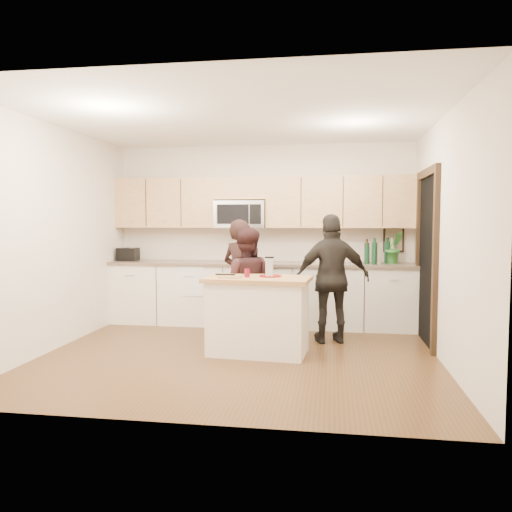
# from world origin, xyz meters

# --- Properties ---
(floor) EXTENTS (4.50, 4.50, 0.00)m
(floor) POSITION_xyz_m (0.00, 0.00, 0.00)
(floor) COLOR #53341C
(floor) RESTS_ON ground
(room_shell) EXTENTS (4.52, 4.02, 2.71)m
(room_shell) POSITION_xyz_m (0.00, 0.00, 1.73)
(room_shell) COLOR beige
(room_shell) RESTS_ON ground
(back_cabinetry) EXTENTS (4.50, 0.66, 0.94)m
(back_cabinetry) POSITION_xyz_m (0.00, 1.69, 0.47)
(back_cabinetry) COLOR white
(back_cabinetry) RESTS_ON ground
(upper_cabinetry) EXTENTS (4.50, 0.33, 0.75)m
(upper_cabinetry) POSITION_xyz_m (0.03, 1.83, 1.84)
(upper_cabinetry) COLOR tan
(upper_cabinetry) RESTS_ON ground
(microwave) EXTENTS (0.76, 0.41, 0.40)m
(microwave) POSITION_xyz_m (-0.31, 1.80, 1.65)
(microwave) COLOR silver
(microwave) RESTS_ON ground
(doorway) EXTENTS (0.06, 1.25, 2.20)m
(doorway) POSITION_xyz_m (2.23, 0.90, 1.16)
(doorway) COLOR black
(doorway) RESTS_ON ground
(framed_picture) EXTENTS (0.30, 0.03, 0.38)m
(framed_picture) POSITION_xyz_m (1.95, 1.98, 1.28)
(framed_picture) COLOR black
(framed_picture) RESTS_ON ground
(dish_towel) EXTENTS (0.34, 0.60, 0.48)m
(dish_towel) POSITION_xyz_m (-0.95, 1.50, 0.80)
(dish_towel) COLOR white
(dish_towel) RESTS_ON ground
(island) EXTENTS (1.25, 0.79, 0.90)m
(island) POSITION_xyz_m (0.21, 0.10, 0.45)
(island) COLOR white
(island) RESTS_ON ground
(red_plate) EXTENTS (0.26, 0.26, 0.02)m
(red_plate) POSITION_xyz_m (0.34, 0.17, 0.91)
(red_plate) COLOR maroon
(red_plate) RESTS_ON island
(box_grater) EXTENTS (0.10, 0.06, 0.22)m
(box_grater) POSITION_xyz_m (0.34, 0.08, 1.03)
(box_grater) COLOR silver
(box_grater) RESTS_ON red_plate
(drink_glass) EXTENTS (0.06, 0.06, 0.10)m
(drink_glass) POSITION_xyz_m (0.08, 0.07, 0.95)
(drink_glass) COLOR maroon
(drink_glass) RESTS_ON island
(cutting_board) EXTENTS (0.25, 0.21, 0.02)m
(cutting_board) POSITION_xyz_m (-0.10, -0.02, 0.91)
(cutting_board) COLOR #AC8448
(cutting_board) RESTS_ON island
(tongs) EXTENTS (0.23, 0.05, 0.02)m
(tongs) POSITION_xyz_m (-0.18, 0.09, 0.92)
(tongs) COLOR black
(tongs) RESTS_ON cutting_board
(knife) EXTENTS (0.20, 0.04, 0.01)m
(knife) POSITION_xyz_m (-0.12, -0.11, 0.92)
(knife) COLOR silver
(knife) RESTS_ON cutting_board
(toaster) EXTENTS (0.30, 0.23, 0.20)m
(toaster) POSITION_xyz_m (-2.05, 1.67, 1.04)
(toaster) COLOR black
(toaster) RESTS_ON back_cabinetry
(bottle_cluster) EXTENTS (0.44, 0.37, 0.37)m
(bottle_cluster) POSITION_xyz_m (1.71, 1.71, 1.11)
(bottle_cluster) COLOR #10321C
(bottle_cluster) RESTS_ON back_cabinetry
(orchid) EXTENTS (0.31, 0.28, 0.46)m
(orchid) POSITION_xyz_m (1.93, 1.72, 1.17)
(orchid) COLOR #327D32
(orchid) RESTS_ON back_cabinetry
(woman_left) EXTENTS (0.68, 0.60, 1.57)m
(woman_left) POSITION_xyz_m (-0.17, 1.00, 0.79)
(woman_left) COLOR black
(woman_left) RESTS_ON ground
(woman_center) EXTENTS (0.74, 0.59, 1.46)m
(woman_center) POSITION_xyz_m (-0.04, 0.65, 0.73)
(woman_center) COLOR black
(woman_center) RESTS_ON ground
(woman_right) EXTENTS (1.03, 0.62, 1.64)m
(woman_right) POSITION_xyz_m (1.06, 0.77, 0.82)
(woman_right) COLOR black
(woman_right) RESTS_ON ground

